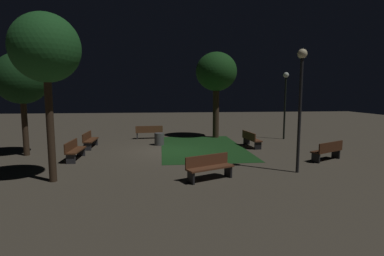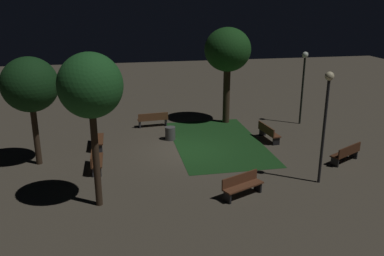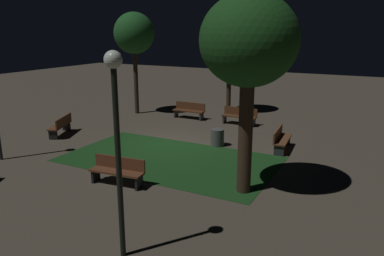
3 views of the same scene
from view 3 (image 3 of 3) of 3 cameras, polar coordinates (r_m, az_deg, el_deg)
The scene contains 12 objects.
ground_plane at distance 16.27m, azimuth -3.46°, elevation -2.40°, with size 60.00×60.00×0.00m, color #4C4438.
grass_lawn at distance 14.37m, azimuth -3.45°, elevation -4.74°, with size 7.98×4.59×0.01m, color #194219.
bench_front_left at distance 19.56m, azimuth 7.23°, elevation 1.90°, with size 1.80×0.49×0.88m.
bench_corner at distance 20.73m, azimuth -0.42°, elevation 2.75°, with size 1.80×0.50×0.88m.
bench_lawn_edge at distance 15.73m, azimuth 13.34°, elevation -1.56°, with size 0.63×1.83×0.88m.
bench_front_right at distance 12.19m, azimuth -11.21°, elevation -6.27°, with size 1.84×0.67×0.88m.
bench_back_row at distance 18.52m, azimuth -19.23°, elevation 0.45°, with size 1.19×1.84×0.88m.
tree_back_left at distance 21.89m, azimuth -8.77°, elevation 13.92°, with size 2.27×2.27×5.74m.
tree_left_canopy at distance 10.73m, azimuth 8.62°, elevation 12.59°, with size 2.77×2.77×5.81m.
tree_back_right at distance 22.18m, azimuth 5.75°, elevation 12.00°, with size 2.51×2.51×5.02m.
lamp_post_near_wall at distance 7.61m, azimuth -11.41°, elevation 0.93°, with size 0.36×0.36×4.42m.
trash_bin at distance 15.91m, azimuth 3.87°, elevation -1.45°, with size 0.56×0.56×0.72m, color #4C4C4C.
Camera 3 is at (-8.06, 13.30, 4.80)m, focal length 35.15 mm.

